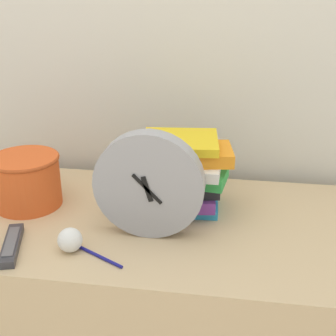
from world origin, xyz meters
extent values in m
cube|color=silver|center=(0.00, 0.68, 1.20)|extent=(6.00, 0.04, 2.40)
cube|color=tan|center=(0.00, 0.31, 0.36)|extent=(1.33, 0.61, 0.71)
cylinder|color=#99999E|center=(0.05, 0.23, 0.86)|extent=(0.28, 0.05, 0.28)
cylinder|color=white|center=(0.05, 0.22, 0.86)|extent=(0.25, 0.01, 0.25)
cube|color=black|center=(0.05, 0.21, 0.86)|extent=(0.03, 0.01, 0.07)
cube|color=black|center=(0.05, 0.21, 0.86)|extent=(0.08, 0.01, 0.08)
cylinder|color=black|center=(0.05, 0.21, 0.86)|extent=(0.01, 0.01, 0.01)
cube|color=#2D9ED1|center=(0.12, 0.40, 0.73)|extent=(0.21, 0.17, 0.03)
cube|color=#7A3899|center=(0.11, 0.38, 0.76)|extent=(0.22, 0.19, 0.03)
cube|color=#232328|center=(0.12, 0.39, 0.79)|extent=(0.22, 0.17, 0.03)
cube|color=green|center=(0.13, 0.39, 0.82)|extent=(0.24, 0.15, 0.03)
cube|color=white|center=(0.13, 0.38, 0.85)|extent=(0.18, 0.18, 0.03)
cube|color=orange|center=(0.14, 0.38, 0.89)|extent=(0.25, 0.17, 0.04)
cube|color=yellow|center=(0.11, 0.40, 0.92)|extent=(0.22, 0.20, 0.02)
cylinder|color=#E05623|center=(-0.33, 0.34, 0.79)|extent=(0.19, 0.19, 0.15)
torus|color=#B3451C|center=(-0.33, 0.34, 0.86)|extent=(0.20, 0.20, 0.01)
cube|color=#333338|center=(-0.28, 0.11, 0.72)|extent=(0.09, 0.18, 0.02)
cube|color=#59595E|center=(-0.28, 0.11, 0.74)|extent=(0.07, 0.14, 0.00)
sphere|color=white|center=(-0.13, 0.12, 0.75)|extent=(0.06, 0.06, 0.06)
cylinder|color=navy|center=(-0.05, 0.10, 0.72)|extent=(0.14, 0.08, 0.01)
camera|label=1|loc=(0.26, -0.82, 1.36)|focal=50.00mm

